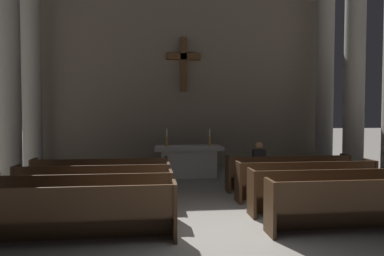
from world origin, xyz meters
The scene contains 18 objects.
ground_plane centered at (0.00, 0.00, 0.00)m, with size 80.00×80.00×0.00m, color gray.
pew_left_row_1 centered at (-2.45, -0.04, 0.48)m, with size 3.34×0.50×0.95m.
pew_left_row_2 centered at (-2.45, 1.06, 0.48)m, with size 3.34×0.50×0.95m.
pew_left_row_3 centered at (-2.45, 2.16, 0.48)m, with size 3.34×0.50×0.95m.
pew_left_row_4 centered at (-2.45, 3.25, 0.48)m, with size 3.34×0.50×0.95m.
pew_right_row_1 centered at (2.45, -0.04, 0.48)m, with size 3.34×0.50×0.95m.
pew_right_row_2 centered at (2.45, 1.06, 0.48)m, with size 3.34×0.50×0.95m.
pew_right_row_3 centered at (2.45, 2.16, 0.48)m, with size 3.34×0.50×0.95m.
pew_right_row_4 centered at (2.45, 3.25, 0.48)m, with size 3.34×0.50×0.95m.
column_left_third centered at (-5.20, 4.76, 3.17)m, with size 0.94×0.94×6.51m.
column_right_third centered at (5.20, 4.76, 3.17)m, with size 0.94×0.94×6.51m.
column_left_fourth centered at (-5.20, 6.66, 3.17)m, with size 0.94×0.94×6.51m.
column_right_fourth centered at (5.20, 6.66, 3.17)m, with size 0.94×0.94×6.51m.
altar centered at (0.00, 5.55, 0.53)m, with size 2.20×0.90×1.01m.
candlestick_left centered at (-0.70, 5.55, 1.18)m, with size 0.16×0.16×0.56m.
candlestick_right centered at (0.70, 5.55, 1.18)m, with size 0.16×0.16×0.56m.
apse_with_cross centered at (0.00, 7.61, 3.54)m, with size 11.41×0.49×7.06m.
lone_worshipper centered at (1.63, 3.29, 0.69)m, with size 0.32×0.43×1.32m.
Camera 1 is at (-1.16, -5.66, 2.07)m, focal length 32.59 mm.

